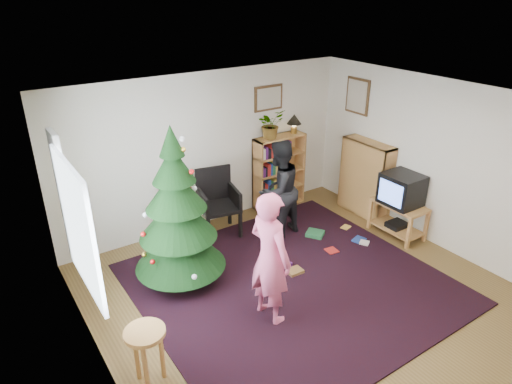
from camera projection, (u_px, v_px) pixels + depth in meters
floor at (305, 296)px, 5.90m from camera, size 5.00×5.00×0.00m
ceiling at (316, 105)px, 4.85m from camera, size 5.00×5.00×0.00m
wall_back at (208, 151)px, 7.26m from camera, size 5.00×0.02×2.50m
wall_left at (97, 280)px, 4.11m from camera, size 0.02×5.00×2.50m
wall_right at (442, 166)px, 6.65m from camera, size 0.02×5.00×2.50m
rug at (291, 284)px, 6.12m from camera, size 3.80×3.60×0.02m
window_pane at (78, 228)px, 4.47m from camera, size 0.04×1.20×1.40m
curtain at (65, 201)px, 5.01m from camera, size 0.06×0.35×1.60m
picture_back at (268, 98)px, 7.53m from camera, size 0.55×0.03×0.42m
picture_right at (358, 96)px, 7.66m from camera, size 0.03×0.50×0.60m
christmas_tree at (177, 221)px, 5.85m from camera, size 1.20×1.20×2.18m
bookshelf_back at (279, 171)px, 8.04m from camera, size 0.95×0.30×1.30m
bookshelf_right at (366, 178)px, 7.76m from camera, size 0.30×0.95×1.30m
tv_stand at (398, 217)px, 7.21m from camera, size 0.47×0.84×0.55m
crt_tv at (402, 189)px, 7.01m from camera, size 0.52×0.56×0.49m
armchair at (215, 199)px, 7.21m from camera, size 0.68×0.69×1.06m
stool at (146, 343)px, 4.40m from camera, size 0.40×0.40×0.67m
person_standing at (270, 258)px, 5.21m from camera, size 0.47×0.65×1.65m
person_by_chair at (279, 190)px, 7.00m from camera, size 0.86×0.73×1.58m
potted_plant at (271, 124)px, 7.57m from camera, size 0.48×0.43×0.49m
table_lamp at (294, 120)px, 7.83m from camera, size 0.25×0.25×0.34m
floor_clutter at (328, 246)px, 6.94m from camera, size 1.76×0.82×0.08m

